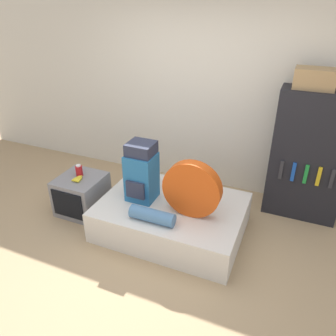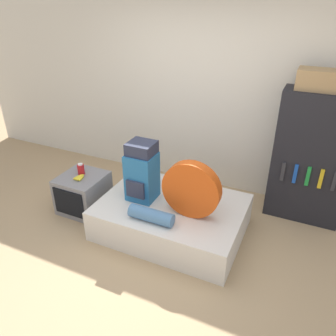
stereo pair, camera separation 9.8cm
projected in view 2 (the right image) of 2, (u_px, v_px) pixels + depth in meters
The scene contains 11 objects.
ground_plane at pixel (138, 261), 3.46m from camera, with size 16.00×16.00×0.00m, color tan.
wall_back at pixel (204, 95), 4.38m from camera, with size 8.00×0.05×2.60m.
bed at pixel (172, 217), 3.84m from camera, with size 1.63×1.17×0.38m.
backpack at pixel (142, 172), 3.71m from camera, with size 0.32×0.33×0.70m.
tent_bag at pixel (191, 190), 3.42m from camera, with size 0.63×0.13×0.63m.
sleeping_roll at pixel (151, 215), 3.43m from camera, with size 0.49×0.14×0.14m.
television at pixel (83, 193), 4.20m from camera, with size 0.54×0.57×0.48m.
canister at pixel (81, 169), 4.11m from camera, with size 0.09×0.09×0.15m.
banana_bunch at pixel (80, 177), 4.04m from camera, with size 0.13×0.16×0.04m.
bookshelf at pixel (312, 159), 3.83m from camera, with size 0.86×0.40×1.59m.
cardboard_box at pixel (318, 80), 3.46m from camera, with size 0.43×0.28×0.22m.
Camera 2 is at (1.37, -2.22, 2.50)m, focal length 35.00 mm.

